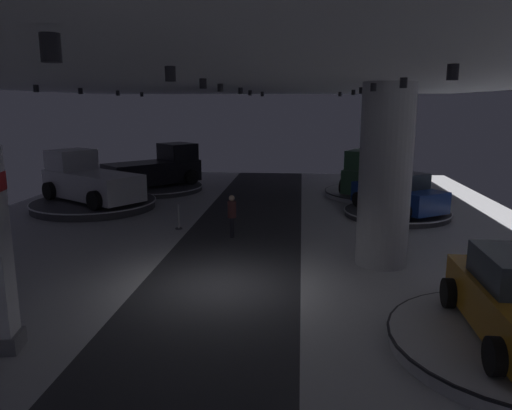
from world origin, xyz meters
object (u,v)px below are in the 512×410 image
object	(u,v)px
display_platform_deep_left	(153,187)
display_platform_far_right	(397,213)
column_right	(385,176)
pickup_truck_far_left	(89,180)
pickup_truck_deep_right	(377,174)
display_car_far_right	(398,193)
visitor_walking_near	(232,213)
display_platform_far_left	(94,204)
display_platform_deep_right	(378,193)
pickup_truck_deep_left	(157,169)

from	to	relation	value
display_platform_deep_left	display_platform_far_right	bearing A→B (deg)	-23.12
column_right	pickup_truck_far_left	distance (m)	14.52
pickup_truck_deep_right	display_car_far_right	size ratio (longest dim) A/B	1.26
pickup_truck_deep_right	visitor_walking_near	world-z (taller)	pickup_truck_deep_right
display_platform_far_left	pickup_truck_far_left	bearing A→B (deg)	146.80
display_platform_deep_right	pickup_truck_deep_right	distance (m)	1.10
display_platform_deep_left	visitor_walking_near	distance (m)	11.21
display_platform_deep_left	visitor_walking_near	size ratio (longest dim) A/B	3.57
pickup_truck_deep_right	display_platform_deep_right	bearing A→B (deg)	62.51
pickup_truck_deep_right	display_platform_far_left	size ratio (longest dim) A/B	0.98
display_platform_far_right	display_car_far_right	xyz separation A→B (m)	(0.02, -0.03, 0.88)
display_platform_deep_left	pickup_truck_deep_left	bearing A→B (deg)	46.49
display_platform_far_left	display_platform_far_right	bearing A→B (deg)	-1.42
column_right	pickup_truck_deep_right	bearing A→B (deg)	82.50
display_platform_deep_left	visitor_walking_near	xyz separation A→B (m)	(5.91, -9.50, 0.75)
display_platform_far_left	display_platform_deep_left	distance (m)	5.23
display_platform_deep_right	visitor_walking_near	distance (m)	11.11
pickup_truck_deep_right	pickup_truck_deep_left	xyz separation A→B (m)	(-12.19, 1.14, 0.01)
column_right	pickup_truck_deep_right	distance (m)	11.38
pickup_truck_far_left	visitor_walking_near	distance (m)	8.81
column_right	display_car_far_right	bearing A→B (deg)	75.29
pickup_truck_deep_right	pickup_truck_deep_left	distance (m)	12.24
display_platform_far_right	visitor_walking_near	bearing A→B (deg)	-148.83
display_platform_far_right	display_platform_deep_left	size ratio (longest dim) A/B	0.81
visitor_walking_near	pickup_truck_deep_left	bearing A→B (deg)	120.33
display_car_far_right	display_platform_far_left	bearing A→B (deg)	178.48
column_right	display_platform_deep_left	xyz separation A→B (m)	(-10.94, 12.09, -2.59)
display_platform_far_right	pickup_truck_deep_left	size ratio (longest dim) A/B	0.87
display_platform_deep_right	display_platform_far_left	size ratio (longest dim) A/B	0.98
visitor_walking_near	display_platform_deep_left	bearing A→B (deg)	121.91
display_platform_deep_right	pickup_truck_far_left	bearing A→B (deg)	-163.23
column_right	display_platform_deep_left	size ratio (longest dim) A/B	0.97
pickup_truck_far_left	display_car_far_right	world-z (taller)	pickup_truck_far_left
display_platform_far_left	pickup_truck_deep_left	xyz separation A→B (m)	(1.54, 5.30, 1.01)
display_platform_deep_right	display_platform_far_left	xyz separation A→B (m)	(-13.87, -4.44, 0.05)
display_platform_far_right	display_platform_deep_left	world-z (taller)	display_platform_deep_left
pickup_truck_deep_right	display_car_far_right	world-z (taller)	pickup_truck_deep_right
display_platform_deep_right	display_platform_deep_left	world-z (taller)	display_platform_deep_left
display_platform_far_right	display_platform_deep_left	distance (m)	13.78
display_platform_deep_left	display_platform_deep_right	bearing A→B (deg)	-2.85
column_right	display_platform_deep_right	distance (m)	11.86
display_car_far_right	pickup_truck_deep_left	bearing A→B (deg)	155.55
display_platform_deep_right	display_platform_deep_left	xyz separation A→B (m)	(-12.56, 0.62, 0.01)
pickup_truck_far_left	pickup_truck_deep_left	distance (m)	5.43
display_platform_far_right	pickup_truck_deep_left	bearing A→B (deg)	155.62
pickup_truck_deep_right	display_platform_far_right	xyz separation A→B (m)	(0.26, -4.50, -1.06)
display_platform_deep_right	visitor_walking_near	xyz separation A→B (m)	(-6.65, -8.87, 0.75)
display_platform_far_left	pickup_truck_far_left	size ratio (longest dim) A/B	1.04
display_platform_far_left	pickup_truck_deep_left	bearing A→B (deg)	73.83
pickup_truck_far_left	display_car_far_right	bearing A→B (deg)	-2.20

